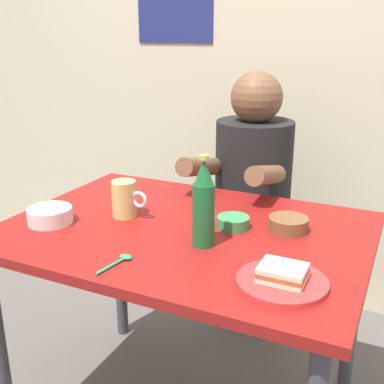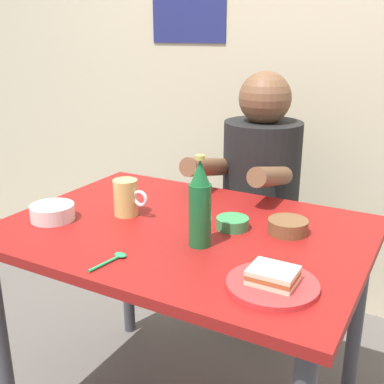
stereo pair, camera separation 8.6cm
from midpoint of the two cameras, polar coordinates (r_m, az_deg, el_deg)
name	(u,v)px [view 1 (the left image)]	position (r m, az deg, el deg)	size (l,w,h in m)	color
wall_back	(285,35)	(2.34, 10.01, 18.02)	(4.40, 0.09, 2.60)	beige
dining_table	(185,255)	(1.52, -2.47, -7.51)	(1.10, 0.80, 0.74)	maroon
stool	(250,259)	(2.16, 5.77, -7.99)	(0.34, 0.34, 0.45)	#4C4C51
person_seated	(253,170)	(2.00, 6.04, 2.61)	(0.33, 0.56, 0.72)	black
plate_orange	(282,282)	(1.17, 8.61, -10.64)	(0.22, 0.22, 0.01)	red
sandwich	(283,273)	(1.16, 8.67, -9.56)	(0.11, 0.09, 0.04)	beige
beer_mug	(125,199)	(1.56, -9.65, -0.85)	(0.13, 0.08, 0.12)	#D1BC66
beer_bottle	(204,205)	(1.31, -0.47, -1.64)	(0.06, 0.06, 0.26)	#19602D
condiment_bowl_brown	(288,223)	(1.46, 9.80, -3.74)	(0.12, 0.12, 0.04)	brown
rice_bowl_white	(50,215)	(1.58, -18.15, -2.60)	(0.14, 0.14, 0.05)	silver
dip_bowl_green	(233,222)	(1.47, 3.28, -3.57)	(0.10, 0.10, 0.03)	#388C4C
spoon	(120,260)	(1.28, -10.53, -8.07)	(0.04, 0.12, 0.01)	#26A559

